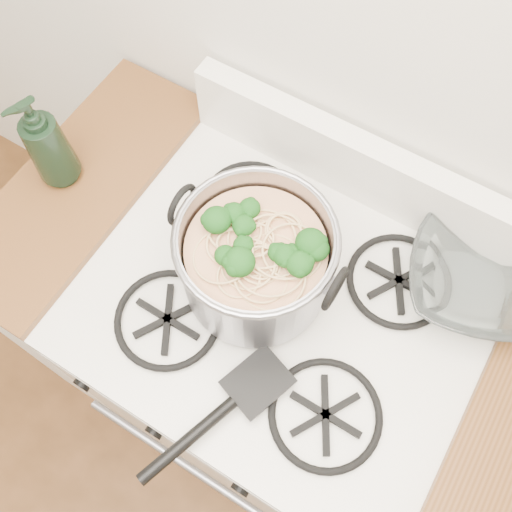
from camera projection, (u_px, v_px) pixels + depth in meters
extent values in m
plane|color=silver|center=(415.00, 6.00, 0.82)|extent=(3.60, 0.00, 3.60)
cube|color=white|center=(276.00, 365.00, 1.56)|extent=(0.76, 0.65, 0.81)
cube|color=white|center=(284.00, 305.00, 1.13)|extent=(0.76, 0.65, 0.04)
cube|color=black|center=(213.00, 469.00, 1.43)|extent=(0.58, 0.02, 0.46)
cube|color=black|center=(285.00, 300.00, 1.10)|extent=(0.60, 0.56, 0.02)
cylinder|color=black|center=(85.00, 381.00, 1.16)|extent=(0.04, 0.03, 0.04)
cylinder|color=black|center=(156.00, 428.00, 1.12)|extent=(0.04, 0.03, 0.04)
cylinder|color=black|center=(242.00, 485.00, 1.08)|extent=(0.04, 0.03, 0.04)
cube|color=silver|center=(125.00, 272.00, 1.64)|extent=(0.25, 0.65, 0.88)
cube|color=#513013|center=(81.00, 186.00, 1.22)|extent=(0.25, 0.65, 0.04)
cylinder|color=gray|center=(256.00, 260.00, 1.02)|extent=(0.27, 0.27, 0.18)
torus|color=gray|center=(256.00, 238.00, 0.94)|extent=(0.28, 0.28, 0.01)
torus|color=black|center=(182.00, 205.00, 1.00)|extent=(0.01, 0.08, 0.08)
torus|color=black|center=(335.00, 289.00, 0.93)|extent=(0.01, 0.08, 0.08)
cylinder|color=tan|center=(256.00, 265.00, 1.04)|extent=(0.25, 0.25, 0.14)
sphere|color=#144412|center=(256.00, 244.00, 0.96)|extent=(0.04, 0.04, 0.04)
sphere|color=#144412|center=(256.00, 244.00, 0.96)|extent=(0.04, 0.04, 0.04)
sphere|color=#144412|center=(256.00, 244.00, 0.96)|extent=(0.04, 0.04, 0.04)
sphere|color=#144412|center=(256.00, 244.00, 0.96)|extent=(0.04, 0.04, 0.04)
sphere|color=#144412|center=(256.00, 244.00, 0.96)|extent=(0.04, 0.04, 0.04)
sphere|color=#144412|center=(256.00, 244.00, 0.96)|extent=(0.04, 0.04, 0.04)
sphere|color=#144412|center=(256.00, 244.00, 0.96)|extent=(0.04, 0.04, 0.04)
sphere|color=#144412|center=(256.00, 244.00, 0.96)|extent=(0.04, 0.04, 0.04)
sphere|color=#144412|center=(256.00, 244.00, 0.96)|extent=(0.04, 0.04, 0.04)
sphere|color=#144412|center=(256.00, 244.00, 0.96)|extent=(0.04, 0.04, 0.04)
sphere|color=#144412|center=(256.00, 244.00, 0.96)|extent=(0.04, 0.04, 0.04)
sphere|color=#144412|center=(256.00, 244.00, 0.96)|extent=(0.04, 0.04, 0.04)
sphere|color=#144412|center=(256.00, 244.00, 0.96)|extent=(0.04, 0.04, 0.04)
imported|color=white|center=(471.00, 282.00, 1.09)|extent=(0.13, 0.13, 0.02)
imported|color=black|center=(45.00, 141.00, 1.10)|extent=(0.11, 0.11, 0.23)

